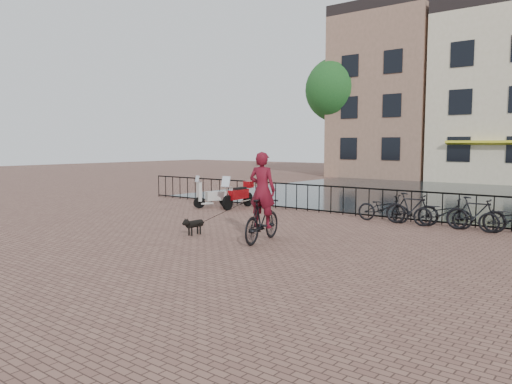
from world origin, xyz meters
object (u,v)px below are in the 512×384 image
Objects in this scene: dog at (195,226)px; motorcycle at (238,191)px; scooter at (212,191)px; cyclist at (262,202)px.

motorcycle is (-2.85, 5.18, 0.42)m from dog.
scooter is at bearing 129.73° from dog.
dog is 5.93m from motorcycle.
dog is 0.39× the size of motorcycle.
motorcycle is 1.06m from scooter.
cyclist is 7.31m from scooter.
scooter is at bearing -47.85° from cyclist.
scooter is (-3.79, 4.71, 0.42)m from dog.
motorcycle is 1.30× the size of scooter.
motorcycle is at bearing 51.05° from scooter.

